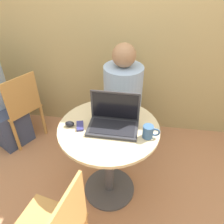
# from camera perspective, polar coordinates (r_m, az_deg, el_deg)

# --- Properties ---
(ground_plane) EXTENTS (12.00, 12.00, 0.00)m
(ground_plane) POSITION_cam_1_polar(r_m,az_deg,el_deg) (2.17, -0.68, -19.36)
(ground_plane) COLOR tan
(back_wall) EXTENTS (7.00, 0.05, 2.60)m
(back_wall) POSITION_cam_1_polar(r_m,az_deg,el_deg) (2.32, 3.38, 23.66)
(back_wall) COLOR tan
(back_wall) RESTS_ON ground_plane
(round_table) EXTENTS (0.75, 0.75, 0.75)m
(round_table) POSITION_cam_1_polar(r_m,az_deg,el_deg) (1.76, -0.80, -9.30)
(round_table) COLOR #4C4C51
(round_table) RESTS_ON ground_plane
(laptop) EXTENTS (0.36, 0.22, 0.25)m
(laptop) POSITION_cam_1_polar(r_m,az_deg,el_deg) (1.58, 0.43, -2.13)
(laptop) COLOR #2D2D33
(laptop) RESTS_ON round_table
(cell_phone) EXTENTS (0.08, 0.12, 0.02)m
(cell_phone) POSITION_cam_1_polar(r_m,az_deg,el_deg) (1.63, -8.35, -3.63)
(cell_phone) COLOR navy
(cell_phone) RESTS_ON round_table
(computer_mouse) EXTENTS (0.07, 0.05, 0.04)m
(computer_mouse) POSITION_cam_1_polar(r_m,az_deg,el_deg) (1.64, -10.98, -3.07)
(computer_mouse) COLOR black
(computer_mouse) RESTS_ON round_table
(coffee_cup) EXTENTS (0.12, 0.07, 0.09)m
(coffee_cup) POSITION_cam_1_polar(r_m,az_deg,el_deg) (1.52, 9.56, -5.09)
(coffee_cup) COLOR #335684
(coffee_cup) RESTS_ON round_table
(person_seated) EXTENTS (0.44, 0.60, 1.18)m
(person_seated) POSITION_cam_1_polar(r_m,az_deg,el_deg) (2.31, 2.59, 1.57)
(person_seated) COLOR #4C4742
(person_seated) RESTS_ON ground_plane
(chair_background) EXTENTS (0.55, 0.55, 0.83)m
(chair_background) POSITION_cam_1_polar(r_m,az_deg,el_deg) (2.59, -22.99, 1.08)
(chair_background) COLOR tan
(chair_background) RESTS_ON ground_plane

